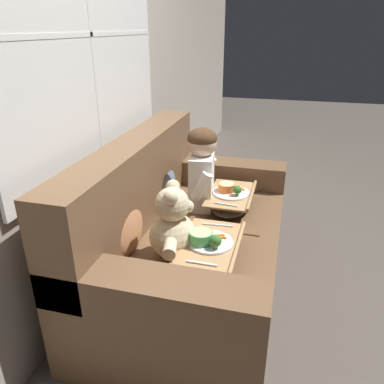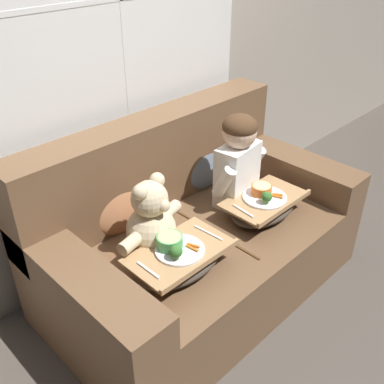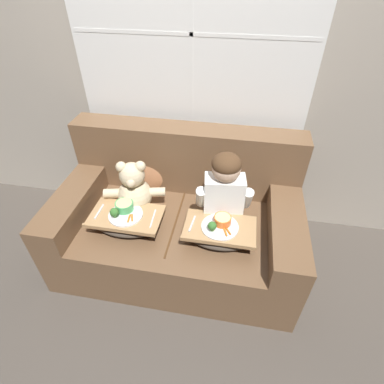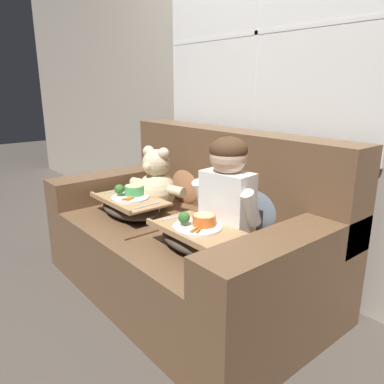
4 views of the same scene
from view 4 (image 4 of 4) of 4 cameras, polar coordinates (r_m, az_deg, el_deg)
The scene contains 9 objects.
ground_plane at distance 2.35m, azimuth -1.39°, elevation -14.63°, with size 14.00×14.00×0.00m, color #4C443D.
wall_back_with_window at distance 2.46m, azimuth 10.39°, elevation 18.39°, with size 8.00×0.08×2.60m.
couch at distance 2.25m, azimuth 0.05°, elevation -6.77°, with size 1.70×0.98×0.94m.
throw_pillow_behind_child at distance 2.10m, azimuth 10.47°, elevation -1.00°, with size 0.35×0.17×0.36m.
throw_pillow_behind_teddy at distance 2.54m, azimuth -0.47°, elevation 2.20°, with size 0.36×0.17×0.37m.
child_figure at distance 1.88m, azimuth 5.43°, elevation 1.14°, with size 0.39×0.20×0.53m.
teddy_bear at distance 2.38m, azimuth -5.49°, elevation 1.33°, with size 0.44×0.31×0.41m.
lap_tray_child at distance 1.83m, azimuth 0.80°, elevation -6.81°, with size 0.46×0.28×0.19m.
lap_tray_teddy at distance 2.31m, azimuth -9.39°, elevation -2.01°, with size 0.48×0.29×0.19m.
Camera 4 is at (1.60, -1.25, 1.20)m, focal length 35.00 mm.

